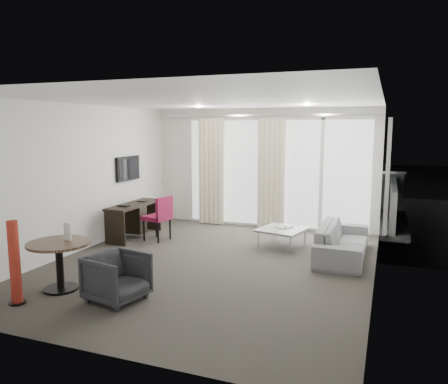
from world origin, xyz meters
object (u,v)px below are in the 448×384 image
(tub_armchair, at_px, (117,277))
(sofa, at_px, (343,241))
(red_lamp, at_px, (15,263))
(coffee_table, at_px, (282,238))
(rattan_chair_a, at_px, (326,200))
(rattan_chair_b, at_px, (365,202))
(desk_chair, at_px, (157,218))
(desk, at_px, (134,220))
(round_table, at_px, (60,266))

(tub_armchair, relative_size, sofa, 0.35)
(red_lamp, distance_m, coffee_table, 4.51)
(rattan_chair_a, relative_size, rattan_chair_b, 1.16)
(desk_chair, distance_m, rattan_chair_b, 5.35)
(desk, relative_size, coffee_table, 1.87)
(round_table, height_order, sofa, round_table)
(tub_armchair, bearing_deg, sofa, -28.48)
(desk_chair, distance_m, coffee_table, 2.45)
(desk_chair, xyz_separation_m, sofa, (3.52, 0.11, -0.16))
(desk_chair, relative_size, rattan_chair_a, 1.02)
(red_lamp, height_order, sofa, red_lamp)
(round_table, xyz_separation_m, coffee_table, (2.32, 3.17, -0.16))
(round_table, distance_m, tub_armchair, 0.95)
(desk_chair, xyz_separation_m, round_table, (0.09, -2.81, -0.10))
(rattan_chair_a, xyz_separation_m, rattan_chair_b, (0.89, 0.49, -0.06))
(desk, height_order, tub_armchair, desk)
(desk_chair, height_order, rattan_chair_b, desk_chair)
(coffee_table, bearing_deg, desk_chair, -171.62)
(coffee_table, bearing_deg, desk, -174.16)
(round_table, xyz_separation_m, rattan_chair_b, (3.60, 6.69, 0.04))
(tub_armchair, bearing_deg, rattan_chair_a, -4.20)
(rattan_chair_b, bearing_deg, desk, -144.36)
(rattan_chair_a, bearing_deg, tub_armchair, -92.09)
(sofa, bearing_deg, rattan_chair_a, 12.51)
(red_lamp, relative_size, rattan_chair_b, 1.44)
(desk, height_order, coffee_table, desk)
(coffee_table, bearing_deg, sofa, -12.64)
(desk_chair, relative_size, sofa, 0.45)
(tub_armchair, height_order, rattan_chair_b, rattan_chair_b)
(desk, xyz_separation_m, rattan_chair_b, (4.23, 3.82, 0.03))
(desk, xyz_separation_m, round_table, (0.63, -2.87, -0.01))
(coffee_table, xyz_separation_m, rattan_chair_a, (0.38, 3.03, 0.25))
(sofa, bearing_deg, rattan_chair_b, -2.47)
(desk_chair, bearing_deg, rattan_chair_b, 58.00)
(red_lamp, xyz_separation_m, rattan_chair_a, (2.89, 6.77, -0.10))
(rattan_chair_a, bearing_deg, round_table, -99.92)
(desk, height_order, desk_chair, desk_chair)
(red_lamp, xyz_separation_m, rattan_chair_b, (3.78, 7.26, -0.16))
(sofa, height_order, rattan_chair_a, rattan_chair_a)
(round_table, relative_size, coffee_table, 1.07)
(rattan_chair_b, bearing_deg, rattan_chair_a, -157.76)
(tub_armchair, height_order, coffee_table, tub_armchair)
(round_table, xyz_separation_m, tub_armchair, (0.94, -0.05, -0.03))
(tub_armchair, relative_size, rattan_chair_b, 0.91)
(sofa, bearing_deg, round_table, 130.36)
(desk_chair, height_order, rattan_chair_a, desk_chair)
(red_lamp, xyz_separation_m, tub_armchair, (1.13, 0.53, -0.22))
(sofa, bearing_deg, red_lamp, 133.99)
(tub_armchair, height_order, rattan_chair_a, rattan_chair_a)
(desk, relative_size, rattan_chair_a, 1.69)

